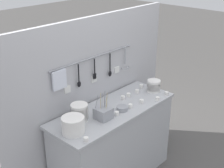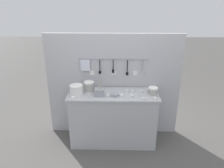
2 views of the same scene
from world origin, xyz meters
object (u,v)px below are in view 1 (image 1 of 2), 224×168
object	(u,v)px
plate_stack	(73,125)
steel_mixing_bowl	(122,108)
cup_edge_near	(117,113)
cup_centre	(123,98)
cup_front_left	(158,99)
cup_front_right	(86,139)
cup_back_left	(167,93)
cup_beside_plates	(141,86)
cutlery_caddy	(103,113)
cup_by_caddy	(142,101)
bowl_stack_wide_centre	(154,86)
cup_edge_far	(137,91)
cup_mid_row	(128,95)
cup_back_right	(130,106)
bowl_stack_tall_left	(79,112)

from	to	relation	value
plate_stack	steel_mixing_bowl	world-z (taller)	plate_stack
plate_stack	steel_mixing_bowl	bearing A→B (deg)	-4.45
plate_stack	cup_edge_near	xyz separation A→B (m)	(0.48, -0.07, -0.06)
cup_centre	cup_edge_near	bearing A→B (deg)	-148.80
cup_front_left	cup_front_right	world-z (taller)	same
plate_stack	cup_back_left	xyz separation A→B (m)	(1.17, -0.17, -0.06)
cup_edge_near	steel_mixing_bowl	bearing A→B (deg)	14.69
cup_beside_plates	cup_front_right	xyz separation A→B (m)	(-1.15, -0.32, 0.00)
cutlery_caddy	cup_edge_near	xyz separation A→B (m)	(0.13, -0.05, -0.04)
cup_front_left	cutlery_caddy	bearing A→B (deg)	166.32
steel_mixing_bowl	cup_by_caddy	size ratio (longest dim) A/B	2.66
plate_stack	bowl_stack_wide_centre	bearing A→B (deg)	-0.60
bowl_stack_wide_centre	cup_by_caddy	size ratio (longest dim) A/B	3.39
cup_by_caddy	cup_edge_far	size ratio (longest dim) A/B	1.00
cup_edge_near	cup_edge_far	size ratio (longest dim) A/B	1.00
cup_mid_row	cup_back_right	size ratio (longest dim) A/B	1.00
plate_stack	cup_back_right	xyz separation A→B (m)	(0.68, -0.07, -0.06)
cup_back_right	cup_front_right	distance (m)	0.70
steel_mixing_bowl	cup_edge_far	world-z (taller)	steel_mixing_bowl
bowl_stack_wide_centre	cup_edge_far	size ratio (longest dim) A/B	3.39
bowl_stack_wide_centre	cup_mid_row	bearing A→B (deg)	158.55
steel_mixing_bowl	cup_by_caddy	xyz separation A→B (m)	(0.25, -0.05, -0.00)
cup_by_caddy	cup_mid_row	xyz separation A→B (m)	(0.02, 0.19, 0.00)
cutlery_caddy	cup_by_caddy	distance (m)	0.49
cup_back_right	cup_beside_plates	world-z (taller)	same
cup_by_caddy	cup_beside_plates	bearing A→B (deg)	38.30
bowl_stack_tall_left	cup_back_left	bearing A→B (deg)	-16.43
cup_edge_near	plate_stack	bearing A→B (deg)	171.13
bowl_stack_wide_centre	cup_edge_far	bearing A→B (deg)	147.01
cutlery_caddy	cup_edge_near	bearing A→B (deg)	-22.99
plate_stack	steel_mixing_bowl	size ratio (longest dim) A/B	1.77
bowl_stack_tall_left	cup_front_left	size ratio (longest dim) A/B	3.82
steel_mixing_bowl	cutlery_caddy	bearing A→B (deg)	173.86
plate_stack	cup_mid_row	world-z (taller)	plate_stack
bowl_stack_tall_left	cup_front_left	distance (m)	0.87
cup_by_caddy	cup_front_left	distance (m)	0.18
cup_mid_row	cup_front_right	xyz separation A→B (m)	(-0.88, -0.28, 0.00)
cutlery_caddy	plate_stack	bearing A→B (deg)	176.70
bowl_stack_tall_left	cup_edge_near	distance (m)	0.36
plate_stack	cup_front_right	distance (m)	0.19
cup_edge_near	cutlery_caddy	bearing A→B (deg)	157.01
steel_mixing_bowl	cup_edge_far	xyz separation A→B (m)	(0.41, 0.14, -0.00)
cutlery_caddy	steel_mixing_bowl	bearing A→B (deg)	-6.14
cup_back_right	cup_back_left	world-z (taller)	same
bowl_stack_tall_left	bowl_stack_wide_centre	bearing A→B (deg)	-7.60
cup_back_left	cup_edge_far	bearing A→B (deg)	123.21
plate_stack	cup_front_left	size ratio (longest dim) A/B	4.69
cup_edge_far	cup_front_right	size ratio (longest dim) A/B	1.00
cup_back_left	bowl_stack_tall_left	bearing A→B (deg)	163.57
cup_mid_row	cup_front_left	bearing A→B (deg)	-64.33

